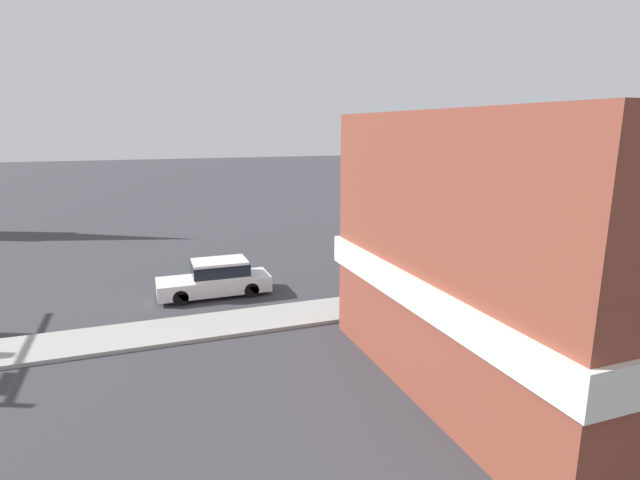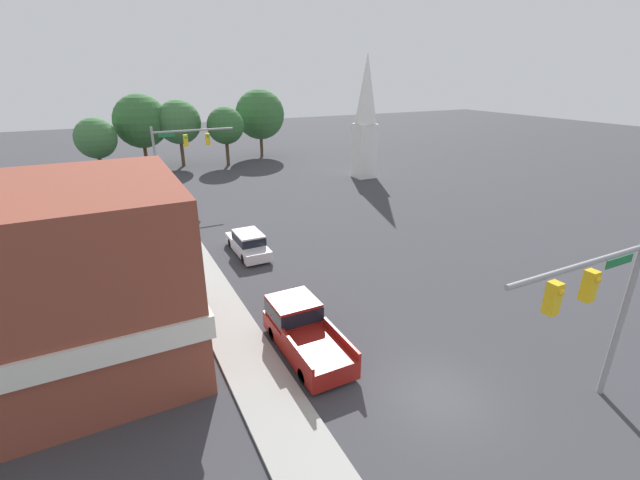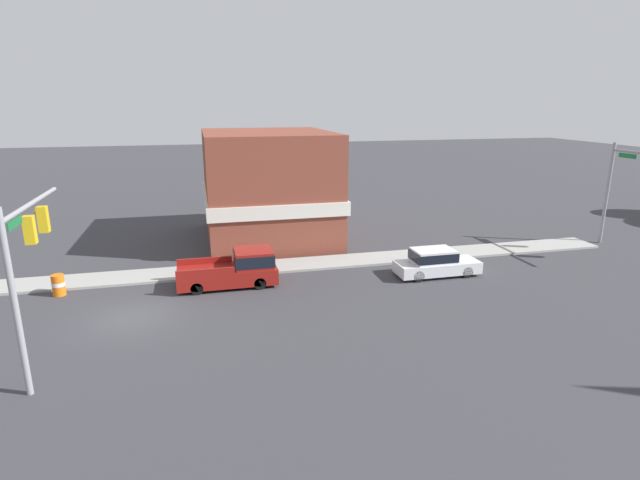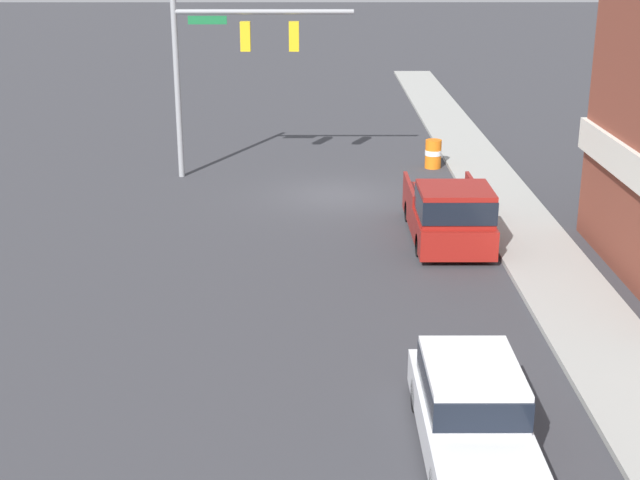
{
  "view_description": "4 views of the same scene",
  "coord_description": "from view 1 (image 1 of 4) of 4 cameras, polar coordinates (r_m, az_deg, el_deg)",
  "views": [
    {
      "loc": [
        -23.47,
        19.39,
        7.31
      ],
      "look_at": [
        -0.67,
        11.09,
        1.81
      ],
      "focal_mm": 28.0,
      "sensor_mm": 36.0,
      "label": 1
    },
    {
      "loc": [
        -9.84,
        -9.52,
        11.54
      ],
      "look_at": [
        -0.03,
        9.76,
        3.01
      ],
      "focal_mm": 24.0,
      "sensor_mm": 36.0,
      "label": 2
    },
    {
      "loc": [
        22.94,
        3.46,
        9.75
      ],
      "look_at": [
        -0.01,
        9.1,
        3.18
      ],
      "focal_mm": 28.0,
      "sensor_mm": 36.0,
      "label": 3
    },
    {
      "loc": [
        0.63,
        30.19,
        8.58
      ],
      "look_at": [
        0.59,
        11.71,
        2.31
      ],
      "focal_mm": 50.0,
      "sensor_mm": 36.0,
      "label": 4
    }
  ],
  "objects": [
    {
      "name": "ground_plane",
      "position": [
        31.31,
        19.0,
        -1.44
      ],
      "size": [
        200.0,
        200.0,
        0.0
      ],
      "primitive_type": "plane",
      "color": "#38383D"
    },
    {
      "name": "car_lead",
      "position": [
        22.58,
        -11.73,
        -4.2
      ],
      "size": [
        1.76,
        4.87,
        1.59
      ],
      "color": "black",
      "rests_on": "ground"
    },
    {
      "name": "construction_barrel",
      "position": [
        31.2,
        29.24,
        -1.36
      ],
      "size": [
        0.65,
        0.65,
        1.12
      ],
      "color": "orange",
      "rests_on": "ground"
    },
    {
      "name": "sidewalk_curb",
      "position": [
        27.28,
        26.49,
        -4.0
      ],
      "size": [
        2.4,
        60.0,
        0.14
      ],
      "color": "#9E9E99",
      "rests_on": "ground"
    },
    {
      "name": "corner_brick_building",
      "position": [
        15.8,
        25.02,
        -1.38
      ],
      "size": [
        10.94,
        9.13,
        7.73
      ],
      "color": "brown",
      "rests_on": "ground"
    },
    {
      "name": "near_signal_assembly",
      "position": [
        35.14,
        19.11,
        7.86
      ],
      "size": [
        6.58,
        0.49,
        6.58
      ],
      "color": "gray",
      "rests_on": "ground"
    },
    {
      "name": "pickup_truck_parked",
      "position": [
        25.51,
        14.5,
        -2.07
      ],
      "size": [
        2.14,
        5.33,
        1.96
      ],
      "color": "black",
      "rests_on": "ground"
    }
  ]
}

